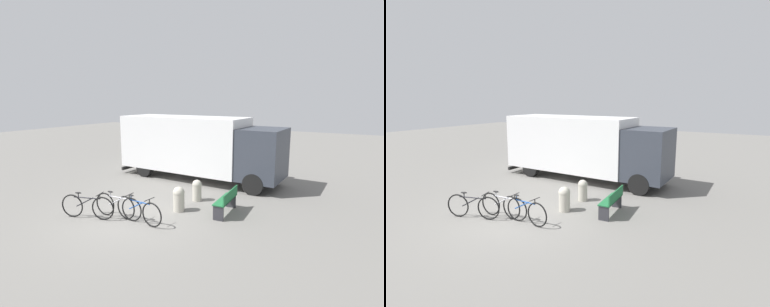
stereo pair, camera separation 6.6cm
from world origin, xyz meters
TOP-DOWN VIEW (x-y plane):
  - ground_plane at (0.00, 0.00)m, footprint 60.00×60.00m
  - delivery_truck at (-0.45, 5.35)m, footprint 7.95×2.46m
  - park_bench at (2.58, 1.88)m, footprint 0.51×1.43m
  - bicycle_near at (-1.12, -0.68)m, footprint 1.78×0.63m
  - bicycle_middle at (-0.30, -0.16)m, footprint 1.84×0.44m
  - bicycle_far at (0.51, -0.14)m, footprint 1.84×0.44m
  - bollard_near_bench at (1.06, 1.32)m, footprint 0.40×0.40m
  - bollard_far_bench at (1.08, 2.56)m, footprint 0.36×0.36m

SIDE VIEW (x-z plane):
  - ground_plane at x=0.00m, z-range 0.00..0.00m
  - bicycle_near at x=-1.12m, z-range -0.03..0.83m
  - bicycle_middle at x=-0.30m, z-range -0.03..0.83m
  - bicycle_far at x=0.51m, z-range -0.03..0.83m
  - bollard_far_bench at x=1.08m, z-range 0.03..0.83m
  - bollard_near_bench at x=1.06m, z-range 0.03..0.88m
  - park_bench at x=2.58m, z-range 0.05..0.89m
  - delivery_truck at x=-0.45m, z-range 0.16..3.10m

